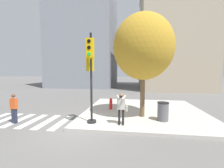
{
  "coord_description": "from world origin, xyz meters",
  "views": [
    {
      "loc": [
        2.75,
        -7.03,
        2.84
      ],
      "look_at": [
        1.67,
        0.58,
        2.22
      ],
      "focal_mm": 24.0,
      "sensor_mm": 36.0,
      "label": 1
    }
  ],
  "objects_px": {
    "traffic_signal_pole": "(90,68)",
    "pedestrian_distant": "(14,108)",
    "trash_bin": "(163,111)",
    "street_tree": "(143,47)",
    "fire_hydrant": "(111,104)",
    "person_photographer": "(122,106)"
  },
  "relations": [
    {
      "from": "pedestrian_distant",
      "to": "street_tree",
      "type": "distance_m",
      "value": 8.01
    },
    {
      "from": "fire_hydrant",
      "to": "trash_bin",
      "type": "bearing_deg",
      "value": -33.29
    },
    {
      "from": "street_tree",
      "to": "fire_hydrant",
      "type": "bearing_deg",
      "value": 145.57
    },
    {
      "from": "person_photographer",
      "to": "fire_hydrant",
      "type": "bearing_deg",
      "value": 108.28
    },
    {
      "from": "person_photographer",
      "to": "street_tree",
      "type": "height_order",
      "value": "street_tree"
    },
    {
      "from": "street_tree",
      "to": "trash_bin",
      "type": "bearing_deg",
      "value": -30.97
    },
    {
      "from": "person_photographer",
      "to": "street_tree",
      "type": "xyz_separation_m",
      "value": [
        1.13,
        1.55,
        3.16
      ]
    },
    {
      "from": "trash_bin",
      "to": "fire_hydrant",
      "type": "bearing_deg",
      "value": 146.71
    },
    {
      "from": "fire_hydrant",
      "to": "street_tree",
      "type": "bearing_deg",
      "value": -34.43
    },
    {
      "from": "traffic_signal_pole",
      "to": "pedestrian_distant",
      "type": "bearing_deg",
      "value": -176.95
    },
    {
      "from": "traffic_signal_pole",
      "to": "pedestrian_distant",
      "type": "height_order",
      "value": "traffic_signal_pole"
    },
    {
      "from": "traffic_signal_pole",
      "to": "street_tree",
      "type": "relative_size",
      "value": 0.77
    },
    {
      "from": "trash_bin",
      "to": "street_tree",
      "type": "bearing_deg",
      "value": 149.03
    },
    {
      "from": "fire_hydrant",
      "to": "person_photographer",
      "type": "bearing_deg",
      "value": -71.72
    },
    {
      "from": "trash_bin",
      "to": "traffic_signal_pole",
      "type": "bearing_deg",
      "value": -167.38
    },
    {
      "from": "traffic_signal_pole",
      "to": "pedestrian_distant",
      "type": "distance_m",
      "value": 4.8
    },
    {
      "from": "pedestrian_distant",
      "to": "trash_bin",
      "type": "bearing_deg",
      "value": 7.62
    },
    {
      "from": "street_tree",
      "to": "trash_bin",
      "type": "relative_size",
      "value": 5.89
    },
    {
      "from": "pedestrian_distant",
      "to": "fire_hydrant",
      "type": "height_order",
      "value": "pedestrian_distant"
    },
    {
      "from": "person_photographer",
      "to": "street_tree",
      "type": "distance_m",
      "value": 3.69
    },
    {
      "from": "traffic_signal_pole",
      "to": "fire_hydrant",
      "type": "xyz_separation_m",
      "value": [
        0.63,
        2.96,
        -2.46
      ]
    },
    {
      "from": "traffic_signal_pole",
      "to": "trash_bin",
      "type": "height_order",
      "value": "traffic_signal_pole"
    }
  ]
}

